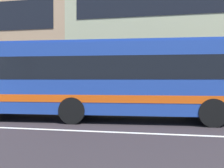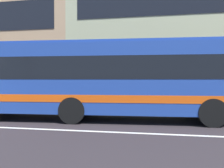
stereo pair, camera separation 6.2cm
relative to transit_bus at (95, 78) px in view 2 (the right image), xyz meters
name	(u,v)px [view 2 (the right image)]	position (x,y,z in m)	size (l,w,h in m)	color
apartment_block_right	(219,23)	(7.93, 11.75, 4.82)	(24.59, 8.21, 13.12)	#BABB8F
transit_bus	(95,78)	(0.00, 0.00, 0.00)	(10.90, 3.13, 3.16)	#224299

